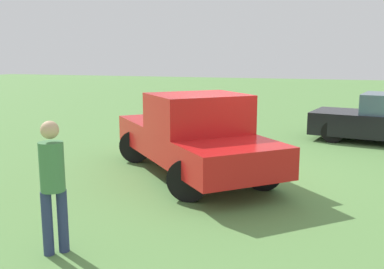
{
  "coord_description": "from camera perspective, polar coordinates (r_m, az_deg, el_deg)",
  "views": [
    {
      "loc": [
        -2.1,
        9.12,
        2.63
      ],
      "look_at": [
        0.85,
        0.17,
        0.9
      ],
      "focal_mm": 40.94,
      "sensor_mm": 36.0,
      "label": 1
    }
  ],
  "objects": [
    {
      "name": "pickup_truck",
      "position": [
        9.46,
        0.33,
        0.11
      ],
      "size": [
        4.81,
        4.98,
        1.81
      ],
      "rotation": [
        0.0,
        0.0,
        5.46
      ],
      "color": "black",
      "rests_on": "ground_plane"
    },
    {
      "name": "person_bystander",
      "position": [
        6.01,
        -17.7,
        -5.6
      ],
      "size": [
        0.45,
        0.45,
        1.8
      ],
      "rotation": [
        0.0,
        0.0,
        5.54
      ],
      "color": "navy",
      "rests_on": "ground_plane"
    },
    {
      "name": "ground_plane",
      "position": [
        9.72,
        5.12,
        -5.33
      ],
      "size": [
        80.0,
        80.0,
        0.0
      ],
      "primitive_type": "plane",
      "color": "#5B8C47"
    }
  ]
}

